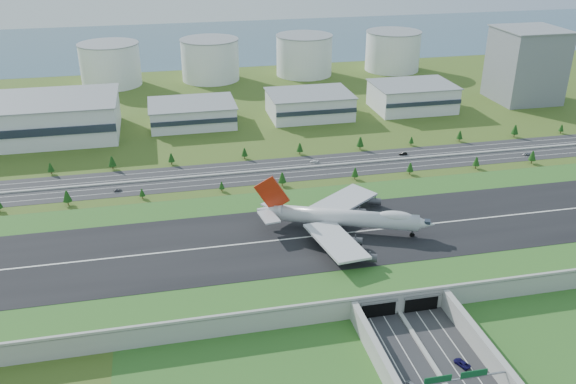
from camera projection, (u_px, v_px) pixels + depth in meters
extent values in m
plane|color=#3B5219|center=(358.00, 247.00, 274.76)|extent=(1200.00, 1200.00, 0.00)
cube|color=#989792|center=(358.00, 240.00, 273.07)|extent=(520.00, 100.00, 8.00)
cube|color=#2A591E|center=(359.00, 232.00, 271.33)|extent=(520.00, 100.00, 0.16)
cube|color=black|center=(359.00, 232.00, 271.27)|extent=(520.00, 58.00, 0.12)
cube|color=silver|center=(359.00, 231.00, 271.24)|extent=(520.00, 0.90, 0.02)
cube|color=#989792|center=(400.00, 293.00, 227.40)|extent=(520.00, 1.20, 1.20)
cube|color=black|center=(379.00, 309.00, 227.36)|extent=(13.00, 1.20, 6.00)
cube|color=black|center=(421.00, 303.00, 230.62)|extent=(13.00, 1.20, 6.00)
cylinder|color=gray|center=(509.00, 380.00, 192.87)|extent=(0.70, 0.70, 7.00)
cube|color=gray|center=(455.00, 380.00, 187.65)|extent=(38.00, 0.50, 0.50)
cube|color=#0C4C23|center=(438.00, 379.00, 185.82)|extent=(9.00, 0.30, 2.40)
cube|color=#0C4C23|center=(474.00, 374.00, 188.12)|extent=(9.00, 0.30, 2.40)
cube|color=#28282B|center=(307.00, 168.00, 358.79)|extent=(560.00, 36.00, 0.12)
cylinder|color=#3D2819|center=(68.00, 202.00, 313.29)|extent=(0.50, 0.50, 2.94)
cone|color=black|center=(67.00, 196.00, 311.69)|extent=(4.57, 4.57, 5.87)
cylinder|color=#3D2819|center=(142.00, 197.00, 320.68)|extent=(0.50, 0.50, 2.00)
cone|color=black|center=(142.00, 192.00, 319.60)|extent=(3.11, 3.11, 3.99)
cylinder|color=#3D2819|center=(222.00, 190.00, 328.74)|extent=(0.50, 0.50, 2.01)
cone|color=black|center=(222.00, 185.00, 327.65)|extent=(3.13, 3.13, 4.02)
cylinder|color=#3D2819|center=(282.00, 183.00, 334.97)|extent=(0.50, 0.50, 2.86)
cone|color=black|center=(282.00, 177.00, 333.42)|extent=(4.45, 4.45, 5.72)
cylinder|color=#3D2819|center=(355.00, 177.00, 343.08)|extent=(0.50, 0.50, 2.52)
cone|color=black|center=(355.00, 172.00, 341.72)|extent=(3.92, 3.92, 5.04)
cylinder|color=#3D2819|center=(410.00, 172.00, 349.41)|extent=(0.50, 0.50, 2.60)
cone|color=black|center=(410.00, 167.00, 348.00)|extent=(4.04, 4.04, 5.19)
cylinder|color=#3D2819|center=(476.00, 166.00, 357.34)|extent=(0.50, 0.50, 2.59)
cone|color=black|center=(476.00, 161.00, 355.94)|extent=(4.03, 4.03, 5.18)
cylinder|color=#3D2819|center=(531.00, 161.00, 364.28)|extent=(0.50, 0.50, 2.86)
cone|color=black|center=(533.00, 155.00, 362.73)|extent=(4.45, 4.45, 5.72)
cylinder|color=#3D2819|center=(51.00, 172.00, 349.68)|extent=(0.50, 0.50, 2.46)
cone|color=black|center=(50.00, 167.00, 348.34)|extent=(3.83, 3.83, 4.92)
cylinder|color=#3D2819|center=(113.00, 167.00, 356.16)|extent=(0.50, 0.50, 2.91)
cone|color=black|center=(112.00, 161.00, 354.59)|extent=(4.52, 4.52, 5.81)
cylinder|color=#3D2819|center=(172.00, 163.00, 362.78)|extent=(0.50, 0.50, 2.55)
cone|color=black|center=(171.00, 157.00, 361.39)|extent=(3.97, 3.97, 5.11)
cylinder|color=#3D2819|center=(245.00, 157.00, 371.24)|extent=(0.50, 0.50, 2.45)
cone|color=black|center=(244.00, 152.00, 369.91)|extent=(3.82, 3.82, 4.91)
cylinder|color=#3D2819|center=(300.00, 152.00, 377.85)|extent=(0.50, 0.50, 2.63)
cone|color=black|center=(300.00, 147.00, 376.42)|extent=(4.09, 4.09, 5.26)
cylinder|color=#3D2819|center=(360.00, 147.00, 385.31)|extent=(0.50, 0.50, 2.97)
cone|color=black|center=(360.00, 142.00, 383.70)|extent=(4.62, 4.62, 5.94)
cylinder|color=#3D2819|center=(411.00, 144.00, 392.14)|extent=(0.50, 0.50, 2.07)
cone|color=black|center=(411.00, 140.00, 391.02)|extent=(3.21, 3.21, 4.13)
cylinder|color=#3D2819|center=(459.00, 140.00, 398.48)|extent=(0.50, 0.50, 2.61)
cone|color=black|center=(460.00, 135.00, 397.07)|extent=(4.06, 4.06, 5.22)
cylinder|color=#3D2819|center=(514.00, 135.00, 406.02)|extent=(0.50, 0.50, 3.05)
cone|color=black|center=(515.00, 129.00, 404.37)|extent=(4.74, 4.74, 6.09)
cylinder|color=#3D2819|center=(561.00, 132.00, 412.91)|extent=(0.50, 0.50, 2.20)
cone|color=black|center=(561.00, 128.00, 411.72)|extent=(3.42, 3.42, 4.40)
cube|color=silver|center=(24.00, 120.00, 400.48)|extent=(120.00, 60.00, 25.00)
cube|color=silver|center=(192.00, 114.00, 428.16)|extent=(58.00, 42.00, 15.00)
cube|color=silver|center=(309.00, 105.00, 444.07)|extent=(58.00, 42.00, 17.00)
cube|color=silver|center=(412.00, 97.00, 459.02)|extent=(58.00, 42.00, 19.00)
cube|color=slate|center=(526.00, 65.00, 474.06)|extent=(46.00, 46.00, 55.00)
cylinder|color=white|center=(110.00, 65.00, 518.56)|extent=(50.00, 50.00, 35.00)
cylinder|color=white|center=(210.00, 60.00, 534.90)|extent=(50.00, 50.00, 35.00)
cylinder|color=white|center=(304.00, 55.00, 551.23)|extent=(50.00, 50.00, 35.00)
cylinder|color=white|center=(393.00, 51.00, 567.56)|extent=(50.00, 50.00, 35.00)
cube|color=#37566A|center=(227.00, 41.00, 699.45)|extent=(1200.00, 260.00, 0.06)
cylinder|color=silver|center=(345.00, 218.00, 268.95)|extent=(61.98, 30.62, 7.30)
cone|color=silver|center=(424.00, 224.00, 263.75)|extent=(11.19, 10.18, 7.30)
cone|color=silver|center=(270.00, 211.00, 273.96)|extent=(13.31, 11.03, 7.30)
ellipsoid|color=silver|center=(396.00, 216.00, 264.53)|extent=(16.56, 11.09, 4.49)
cube|color=silver|center=(336.00, 241.00, 252.47)|extent=(20.62, 36.29, 1.80)
cube|color=silver|center=(344.00, 201.00, 287.09)|extent=(36.41, 32.16, 1.80)
cylinder|color=#38383D|center=(355.00, 241.00, 257.45)|extent=(6.78, 5.39, 3.42)
cylinder|color=#38383D|center=(370.00, 258.00, 245.24)|extent=(6.78, 5.39, 3.42)
cylinder|color=#38383D|center=(359.00, 212.00, 281.89)|extent=(6.78, 5.39, 3.42)
cylinder|color=#38383D|center=(375.00, 201.00, 292.07)|extent=(6.78, 5.39, 3.42)
cube|color=silver|center=(269.00, 217.00, 266.78)|extent=(8.54, 13.38, 0.68)
cube|color=silver|center=(275.00, 202.00, 280.01)|extent=(14.10, 13.12, 0.68)
cube|color=#A9220B|center=(272.00, 194.00, 270.10)|extent=(15.47, 7.02, 17.10)
cylinder|color=black|center=(412.00, 235.00, 267.01)|extent=(2.17, 0.80, 2.17)
cylinder|color=black|center=(334.00, 233.00, 268.93)|extent=(2.17, 0.80, 2.17)
cylinder|color=black|center=(336.00, 225.00, 275.44)|extent=(2.17, 0.80, 2.17)
cylinder|color=black|center=(319.00, 231.00, 269.97)|extent=(2.17, 0.80, 2.17)
cylinder|color=black|center=(321.00, 224.00, 276.48)|extent=(2.17, 0.80, 2.17)
imported|color=#120E46|center=(462.00, 363.00, 203.67)|extent=(4.82, 6.64, 1.68)
imported|color=#5D5C62|center=(118.00, 190.00, 328.54)|extent=(4.78, 3.22, 1.51)
imported|color=black|center=(403.00, 154.00, 376.90)|extent=(5.13, 2.12, 1.65)
imported|color=#BDBCC1|center=(527.00, 154.00, 376.75)|extent=(6.49, 3.82, 1.69)
imported|color=white|center=(314.00, 161.00, 365.47)|extent=(5.64, 3.94, 1.52)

